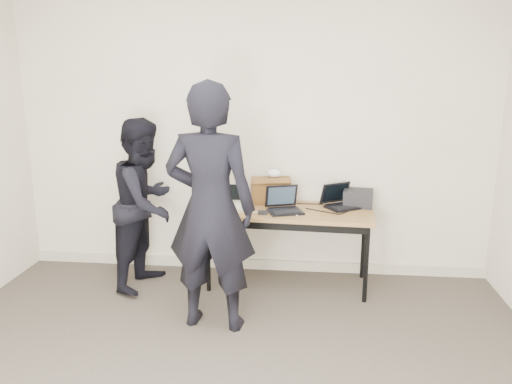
# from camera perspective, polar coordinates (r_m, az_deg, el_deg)

# --- Properties ---
(room) EXTENTS (4.60, 4.60, 2.80)m
(room) POSITION_cam_1_polar(r_m,az_deg,el_deg) (2.55, -5.95, 0.25)
(room) COLOR #423B32
(room) RESTS_ON ground
(desk) EXTENTS (1.54, 0.74, 0.72)m
(desk) POSITION_cam_1_polar(r_m,az_deg,el_deg) (4.51, 3.74, -2.77)
(desk) COLOR olive
(desk) RESTS_ON ground
(laptop_beige) EXTENTS (0.28, 0.27, 0.22)m
(laptop_beige) POSITION_cam_1_polar(r_m,az_deg,el_deg) (4.53, -2.63, -1.31)
(laptop_beige) COLOR beige
(laptop_beige) RESTS_ON desk
(laptop_center) EXTENTS (0.37, 0.36, 0.22)m
(laptop_center) POSITION_cam_1_polar(r_m,az_deg,el_deg) (4.43, 3.21, -1.58)
(laptop_center) COLOR black
(laptop_center) RESTS_ON desk
(laptop_right) EXTENTS (0.40, 0.39, 0.22)m
(laptop_right) POSITION_cam_1_polar(r_m,az_deg,el_deg) (4.63, 9.60, -1.12)
(laptop_right) COLOR black
(laptop_right) RESTS_ON desk
(leather_satchel) EXTENTS (0.38, 0.24, 0.25)m
(leather_satchel) POSITION_cam_1_polar(r_m,az_deg,el_deg) (4.69, 1.71, 0.26)
(leather_satchel) COLOR brown
(leather_satchel) RESTS_ON desk
(tissue) EXTENTS (0.14, 0.11, 0.08)m
(tissue) POSITION_cam_1_polar(r_m,az_deg,el_deg) (4.66, 2.09, 2.14)
(tissue) COLOR white
(tissue) RESTS_ON leather_satchel
(equipment_box) EXTENTS (0.29, 0.26, 0.15)m
(equipment_box) POSITION_cam_1_polar(r_m,az_deg,el_deg) (4.68, 11.60, -0.69)
(equipment_box) COLOR black
(equipment_box) RESTS_ON desk
(power_brick) EXTENTS (0.08, 0.05, 0.03)m
(power_brick) POSITION_cam_1_polar(r_m,az_deg,el_deg) (4.34, 0.78, -2.37)
(power_brick) COLOR black
(power_brick) RESTS_ON desk
(cables) EXTENTS (1.15, 0.41, 0.01)m
(cables) POSITION_cam_1_polar(r_m,az_deg,el_deg) (4.49, 4.34, -2.02)
(cables) COLOR black
(cables) RESTS_ON desk
(person_typist) EXTENTS (0.72, 0.51, 1.88)m
(person_typist) POSITION_cam_1_polar(r_m,az_deg,el_deg) (3.72, -5.24, -1.88)
(person_typist) COLOR black
(person_typist) RESTS_ON ground
(person_observer) EXTENTS (0.73, 0.85, 1.54)m
(person_observer) POSITION_cam_1_polar(r_m,az_deg,el_deg) (4.60, -12.50, -1.32)
(person_observer) COLOR black
(person_observer) RESTS_ON ground
(baseboard) EXTENTS (4.50, 0.03, 0.10)m
(baseboard) POSITION_cam_1_polar(r_m,az_deg,el_deg) (5.05, -0.40, -8.22)
(baseboard) COLOR #B9B299
(baseboard) RESTS_ON ground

